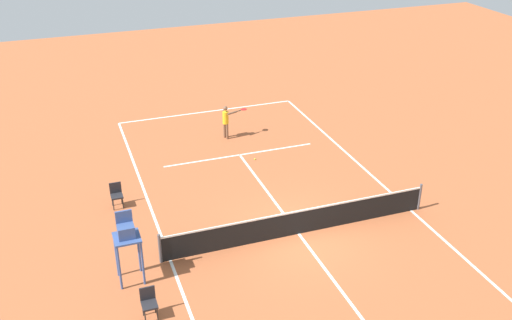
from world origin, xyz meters
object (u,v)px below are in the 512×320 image
(player_serving, at_px, (227,119))
(tennis_ball, at_px, (255,159))
(courtside_chair_near, at_px, (149,302))
(courtside_chair_mid, at_px, (116,194))
(umpire_chair, at_px, (127,237))

(player_serving, bearing_deg, tennis_ball, -10.26)
(courtside_chair_near, height_order, courtside_chair_mid, same)
(tennis_ball, bearing_deg, courtside_chair_near, 53.61)
(courtside_chair_near, bearing_deg, tennis_ball, -126.39)
(courtside_chair_near, distance_m, courtside_chair_mid, 6.46)
(courtside_chair_mid, bearing_deg, courtside_chair_near, 90.34)
(player_serving, bearing_deg, courtside_chair_mid, -72.28)
(tennis_ball, bearing_deg, courtside_chair_mid, 17.15)
(umpire_chair, height_order, courtside_chair_near, umpire_chair)
(tennis_ball, relative_size, courtside_chair_near, 0.07)
(player_serving, xyz_separation_m, umpire_chair, (5.94, 9.12, 0.65))
(umpire_chair, distance_m, courtside_chair_near, 2.17)
(umpire_chair, distance_m, courtside_chair_mid, 4.72)
(player_serving, xyz_separation_m, courtside_chair_mid, (5.74, 4.53, -0.42))
(umpire_chair, relative_size, courtside_chair_near, 2.54)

